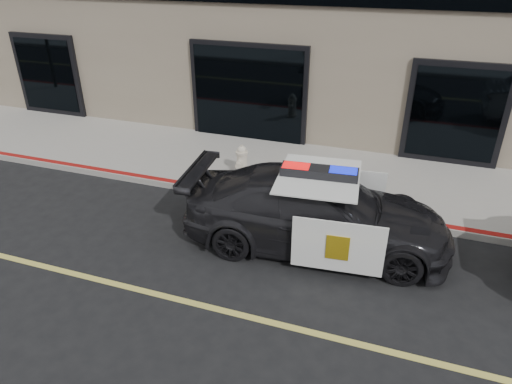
% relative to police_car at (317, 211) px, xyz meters
% --- Properties ---
extents(ground, '(120.00, 120.00, 0.00)m').
position_rel_police_car_xyz_m(ground, '(-2.04, -2.32, -0.73)').
color(ground, black).
rests_on(ground, ground).
extents(sidewalk_n, '(60.00, 3.50, 0.15)m').
position_rel_police_car_xyz_m(sidewalk_n, '(-2.04, 2.93, -0.66)').
color(sidewalk_n, gray).
rests_on(sidewalk_n, ground).
extents(police_car, '(2.95, 5.36, 1.63)m').
position_rel_police_car_xyz_m(police_car, '(0.00, 0.00, 0.00)').
color(police_car, black).
rests_on(police_car, ground).
extents(fire_hydrant, '(0.35, 0.49, 0.77)m').
position_rel_police_car_xyz_m(fire_hydrant, '(-2.32, 2.17, -0.22)').
color(fire_hydrant, beige).
rests_on(fire_hydrant, sidewalk_n).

